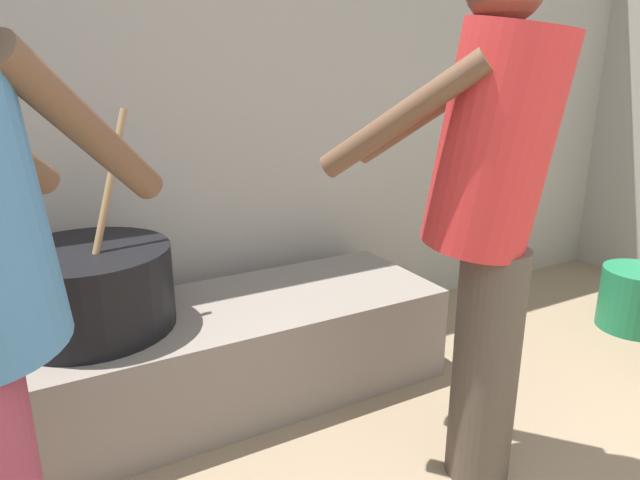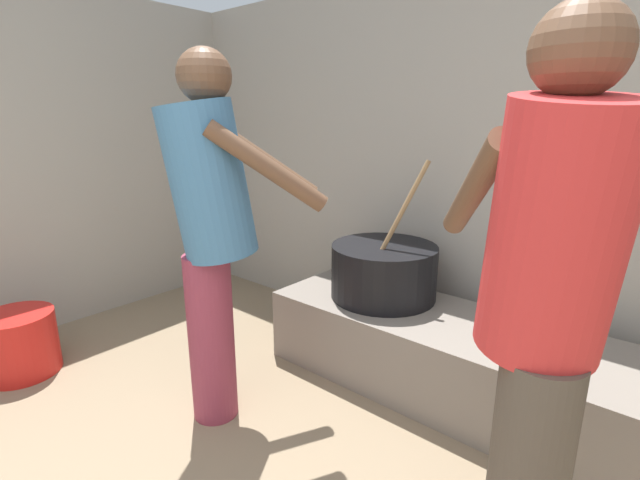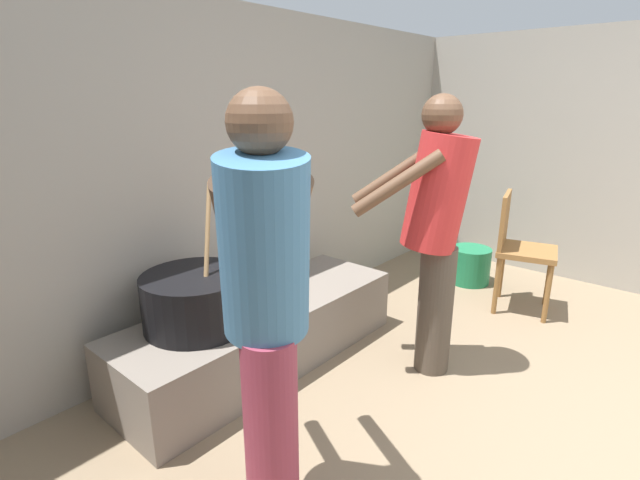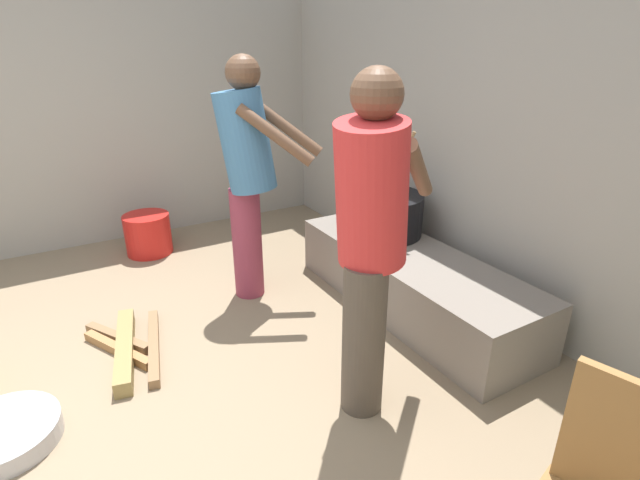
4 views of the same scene
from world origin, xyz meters
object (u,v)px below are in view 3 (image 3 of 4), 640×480
Objects in this scene: cook_in_blue_shirt at (266,295)px; chair_brown_wood at (519,246)px; cooking_pot_main at (197,300)px; cook_in_red_shirt at (436,223)px; bucket_green_plastic at (470,265)px.

chair_brown_wood is (2.46, -0.05, -0.41)m from cook_in_blue_shirt.
chair_brown_wood is at bearing -23.04° from cooking_pot_main.
cooking_pot_main is at bearing 139.80° from cook_in_red_shirt.
cooking_pot_main is 0.47× the size of cook_in_red_shirt.
cook_in_blue_shirt is 2.50m from chair_brown_wood.
bucket_green_plastic is (1.46, 0.38, -0.74)m from cook_in_red_shirt.
cook_in_blue_shirt is at bearing 178.75° from chair_brown_wood.
bucket_green_plastic is (2.74, 0.41, -0.75)m from cook_in_blue_shirt.
chair_brown_wood is at bearing -1.25° from cook_in_blue_shirt.
bucket_green_plastic is at bearing 14.51° from cook_in_red_shirt.
cook_in_blue_shirt is at bearing -178.45° from cook_in_red_shirt.
cook_in_red_shirt is at bearing -165.49° from bucket_green_plastic.
cooking_pot_main is 0.47× the size of cook_in_blue_shirt.
cooking_pot_main is at bearing 71.27° from cook_in_blue_shirt.
cook_in_red_shirt is (0.99, -0.83, 0.37)m from cooking_pot_main.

